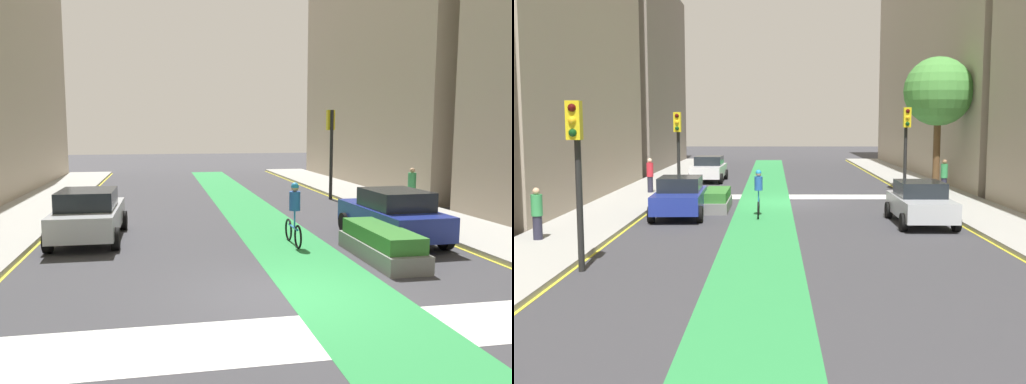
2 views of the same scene
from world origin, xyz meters
TOP-DOWN VIEW (x-y plane):
  - ground_plane at (0.00, 0.00)m, footprint 120.00×120.00m
  - bike_lane_paint at (1.24, 0.00)m, footprint 2.40×60.00m
  - crosswalk_band at (0.00, -2.00)m, footprint 12.00×1.80m
  - traffic_signal_far_right at (5.69, 13.47)m, footprint 0.35×0.52m
  - car_silver_left_far at (-4.54, 6.15)m, footprint 2.05×4.21m
  - car_blue_right_far at (4.52, 4.38)m, footprint 2.12×4.25m
  - cyclist_in_lane at (1.42, 4.35)m, footprint 0.32×1.73m
  - pedestrian_sidewalk_right_a at (8.09, 9.91)m, footprint 0.34×0.34m
  - median_planter at (3.24, 2.38)m, footprint 1.09×3.39m

SIDE VIEW (x-z plane):
  - ground_plane at x=0.00m, z-range 0.00..0.00m
  - crosswalk_band at x=0.00m, z-range 0.00..0.01m
  - bike_lane_paint at x=1.24m, z-range 0.00..0.01m
  - median_planter at x=3.24m, z-range -0.02..0.83m
  - car_silver_left_far at x=-4.54m, z-range 0.02..1.59m
  - car_blue_right_far at x=4.52m, z-range 0.02..1.59m
  - pedestrian_sidewalk_right_a at x=8.09m, z-range 0.16..1.77m
  - cyclist_in_lane at x=1.42m, z-range 0.04..1.90m
  - traffic_signal_far_right at x=5.69m, z-range 0.86..5.14m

